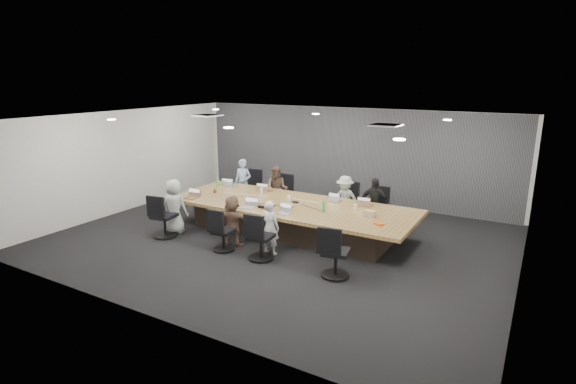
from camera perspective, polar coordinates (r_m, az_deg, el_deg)
The scene contains 41 objects.
floor at distance 10.54m, azimuth -1.09°, elevation -6.01°, with size 10.00×8.00×0.00m, color black.
ceiling at distance 9.92m, azimuth -1.17°, elevation 9.33°, with size 10.00×8.00×0.00m, color white.
wall_back at distance 13.65m, azimuth 7.59°, elevation 4.70°, with size 10.00×2.80×0.00m, color beige.
wall_front at distance 7.15m, azimuth -17.96°, elevation -4.93°, with size 10.00×2.80×0.00m, color beige.
wall_left at distance 13.37m, azimuth -19.85°, elevation 3.76°, with size 8.00×2.80×0.00m, color beige.
wall_right at distance 8.76m, azimuth 28.17°, elevation -2.43°, with size 8.00×2.80×0.00m, color beige.
curtain at distance 13.58m, azimuth 7.46°, elevation 4.65°, with size 9.80×0.04×2.80m, color #505055.
conference_table at distance 10.82m, azimuth 0.26°, elevation -3.21°, with size 6.00×2.20×0.74m.
chair_0 at distance 13.41m, azimuth -4.83°, elevation 0.26°, with size 0.55×0.55×0.82m, color black, non-canonical shape.
chair_1 at distance 12.81m, azimuth -0.59°, elevation -0.50°, with size 0.51×0.51×0.76m, color black, non-canonical shape.
chair_2 at distance 11.94m, azimuth 7.84°, elevation -1.70°, with size 0.53×0.53×0.78m, color black, non-canonical shape.
chair_3 at distance 11.70m, azimuth 11.36°, elevation -2.35°, with size 0.49×0.49×0.72m, color black, non-canonical shape.
chair_4 at distance 10.96m, azimuth -15.42°, elevation -3.37°, with size 0.58×0.58×0.86m, color black, non-canonical shape.
chair_5 at distance 9.87m, azimuth -8.22°, elevation -5.35°, with size 0.50×0.50×0.73m, color black, non-canonical shape.
chair_6 at distance 9.31m, azimuth -3.46°, elevation -6.16°, with size 0.56×0.56×0.82m, color black, non-canonical shape.
chair_7 at distance 8.56m, azimuth 6.08°, elevation -8.07°, with size 0.57×0.57×0.84m, color black, non-canonical shape.
person_0 at distance 13.06m, azimuth -5.73°, elevation 1.14°, with size 0.51×0.33×1.39m, color #8BA6C6.
laptop_0 at distance 12.62m, azimuth -7.19°, elevation 0.89°, with size 0.35×0.24×0.02m, color #B2B2B7.
person_1 at distance 12.45m, azimuth -1.42°, elevation 0.34°, with size 0.63×0.49×1.30m, color brown.
laptop_1 at distance 11.98m, azimuth -2.79°, elevation 0.25°, with size 0.34×0.24×0.02m, color #8C6647.
person_2 at distance 11.57m, azimuth 7.22°, elevation -1.00°, with size 0.81×0.46×1.25m, color #A3ADA2.
laptop_2 at distance 11.04m, azimuth 6.13°, elevation -1.05°, with size 0.29×0.20×0.02m, color #B2B2B7.
person_3 at distance 11.30m, azimuth 10.85°, elevation -1.41°, with size 0.76×0.32×1.29m, color black.
laptop_3 at distance 10.77m, azimuth 9.90°, elevation -1.59°, with size 0.31×0.22×0.02m, color #8C6647.
person_4 at distance 11.13m, azimuth -14.22°, elevation -1.77°, with size 0.64×0.42×1.32m, color #A5AEA4.
laptop_4 at distance 11.49m, azimuth -12.36°, elevation -0.69°, with size 0.35×0.24×0.02m, color #8C6647.
person_5 at distance 10.06m, azimuth -7.04°, elevation -3.65°, with size 1.07×0.34×1.16m, color brown.
laptop_5 at distance 10.43m, azimuth -5.26°, elevation -1.95°, with size 0.34×0.24×0.02m, color #B2B2B7.
person_6 at distance 9.53m, azimuth -2.32°, elevation -4.52°, with size 0.43×0.28×1.18m, color silver.
laptop_6 at distance 9.92m, azimuth -0.63°, elevation -2.76°, with size 0.30×0.20×0.02m, color #B2B2B7.
bottle_green_left at distance 12.45m, azimuth -8.97°, elevation 1.23°, with size 0.08×0.08×0.27m, color green.
bottle_green_right at distance 10.05m, azimuth 4.55°, elevation -1.87°, with size 0.07×0.07×0.26m, color green.
bottle_clear at distance 11.41m, azimuth -3.41°, elevation 0.05°, with size 0.07×0.07×0.22m, color silver.
cup_white_far at distance 11.01m, azimuth 0.11°, elevation -0.77°, with size 0.09×0.09×0.11m, color white.
cup_white_near at distance 10.38m, azimuth 8.52°, elevation -1.89°, with size 0.09×0.09×0.11m, color white.
mug_brown at distance 11.86m, azimuth -9.28°, elevation 0.12°, with size 0.08×0.08×0.10m, color brown.
mic_left at distance 10.53m, azimuth -2.10°, elevation -1.71°, with size 0.15×0.10×0.03m, color black.
mic_right at distance 10.81m, azimuth 0.94°, elevation -1.27°, with size 0.15×0.10×0.03m, color black.
stapler at distance 10.37m, azimuth -3.42°, elevation -1.90°, with size 0.16×0.04×0.06m, color black.
canvas_bag at distance 9.90m, azimuth 10.31°, elevation -2.71°, with size 0.24×0.15×0.13m, color tan.
snack_packet at distance 9.40m, azimuth 11.45°, elevation -3.97°, with size 0.20×0.13×0.04m, color orange.
Camera 1 is at (5.10, -8.46, 3.69)m, focal length 28.00 mm.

